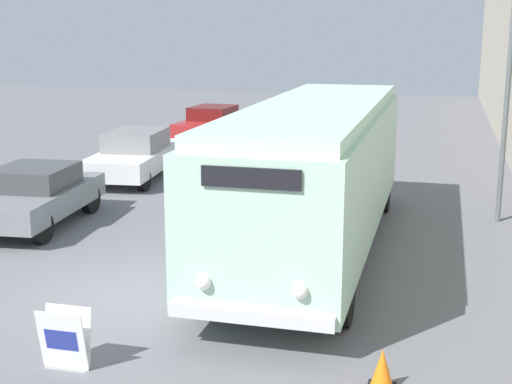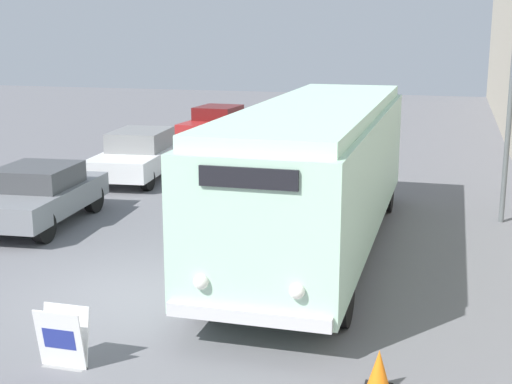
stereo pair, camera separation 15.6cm
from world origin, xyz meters
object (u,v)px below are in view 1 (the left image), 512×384
object	(u,v)px
sign_board	(65,340)
parked_car_mid	(136,154)
streetlamp	(511,52)
parked_car_near	(34,195)
parked_car_far	(212,125)
traffic_cone	(382,370)
vintage_bus	(316,168)

from	to	relation	value
sign_board	parked_car_mid	distance (m)	12.70
sign_board	streetlamp	world-z (taller)	streetlamp
sign_board	parked_car_near	xyz separation A→B (m)	(-4.33, 6.31, 0.31)
sign_board	parked_car_far	xyz separation A→B (m)	(-4.09, 18.79, 0.36)
sign_board	traffic_cone	xyz separation A→B (m)	(4.19, 0.51, -0.14)
streetlamp	parked_car_mid	world-z (taller)	streetlamp
parked_car_near	streetlamp	bearing A→B (deg)	11.52
traffic_cone	sign_board	bearing A→B (deg)	-173.12
parked_car_far	vintage_bus	bearing A→B (deg)	-59.98
parked_car_near	traffic_cone	distance (m)	10.32
streetlamp	traffic_cone	bearing A→B (deg)	-102.40
streetlamp	parked_car_far	bearing A→B (deg)	137.58
vintage_bus	parked_car_mid	xyz separation A→B (m)	(-6.64, 5.90, -1.01)
vintage_bus	parked_car_near	xyz separation A→B (m)	(-6.66, 0.26, -1.02)
sign_board	parked_car_mid	world-z (taller)	parked_car_mid
streetlamp	parked_car_mid	distance (m)	11.23
sign_board	parked_car_near	distance (m)	7.66
sign_board	parked_car_far	world-z (taller)	parked_car_far
streetlamp	parked_car_far	xyz separation A→B (m)	(-10.24, 9.36, -3.20)
parked_car_far	sign_board	bearing A→B (deg)	-74.44
sign_board	parked_car_near	bearing A→B (deg)	124.46
parked_car_near	parked_car_mid	bearing A→B (deg)	84.68
streetlamp	parked_car_near	distance (m)	11.41
vintage_bus	traffic_cone	size ratio (longest dim) A/B	18.73
vintage_bus	sign_board	distance (m)	6.62
parked_car_near	parked_car_mid	xyz separation A→B (m)	(0.02, 5.64, 0.01)
vintage_bus	traffic_cone	world-z (taller)	vintage_bus
parked_car_near	traffic_cone	size ratio (longest dim) A/B	7.71
parked_car_far	traffic_cone	distance (m)	20.08
parked_car_far	traffic_cone	xyz separation A→B (m)	(8.28, -18.29, -0.50)
vintage_bus	sign_board	size ratio (longest dim) A/B	12.06
parked_car_near	traffic_cone	world-z (taller)	parked_car_near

